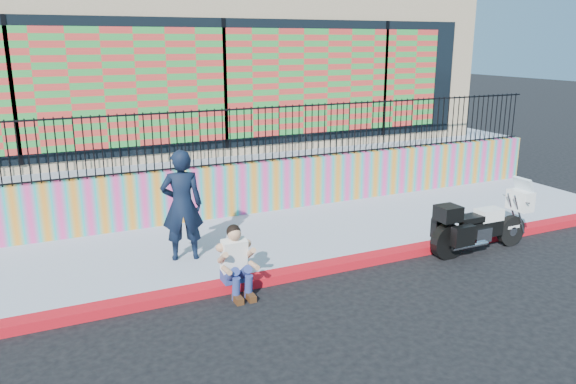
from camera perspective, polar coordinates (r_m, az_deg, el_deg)
ground at (r=9.50m, az=2.33°, el=-8.34°), size 90.00×90.00×0.00m
red_curb at (r=9.47m, az=2.33°, el=-7.92°), size 16.00×0.30×0.15m
sidewalk at (r=10.85m, az=-1.71°, el=-4.85°), size 16.00×3.00×0.15m
mural_wall at (r=12.09m, az=-4.77°, el=0.30°), size 16.00×0.20×1.10m
metal_fence at (r=11.85m, az=-4.89°, el=5.68°), size 15.80×0.04×1.20m
elevated_platform at (r=16.86m, az=-10.91°, el=4.05°), size 16.00×10.00×1.25m
storefront_building at (r=16.36m, az=-11.17°, el=12.97°), size 14.00×8.06×4.00m
police_motorcycle at (r=10.84m, az=18.90°, el=-3.05°), size 2.11×0.70×1.31m
police_officer at (r=9.60m, az=-10.72°, el=-1.33°), size 0.77×0.59×1.91m
seated_man at (r=8.63m, az=-5.15°, el=-7.62°), size 0.54×0.71×1.06m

